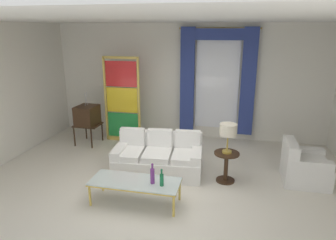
{
  "coord_description": "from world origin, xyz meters",
  "views": [
    {
      "loc": [
        1.26,
        -4.96,
        2.85
      ],
      "look_at": [
        -0.06,
        0.9,
        1.05
      ],
      "focal_mm": 32.65,
      "sensor_mm": 36.0,
      "label": 1
    }
  ],
  "objects": [
    {
      "name": "wall_rear",
      "position": [
        0.0,
        3.06,
        1.5
      ],
      "size": [
        8.0,
        0.12,
        3.0
      ],
      "primitive_type": "cube",
      "color": "white",
      "rests_on": "ground"
    },
    {
      "name": "ceiling_slab",
      "position": [
        0.0,
        0.8,
        3.02
      ],
      "size": [
        8.0,
        7.6,
        0.04
      ],
      "primitive_type": "cube",
      "color": "white"
    },
    {
      "name": "couch_white_long",
      "position": [
        -0.2,
        0.65,
        0.3
      ],
      "size": [
        1.83,
        1.07,
        0.86
      ],
      "color": "white",
      "rests_on": "ground"
    },
    {
      "name": "peacock_figurine",
      "position": [
        -1.25,
        1.89,
        0.22
      ],
      "size": [
        0.44,
        0.6,
        0.5
      ],
      "color": "beige",
      "rests_on": "ground"
    },
    {
      "name": "armchair_white",
      "position": [
        2.61,
        0.84,
        0.29
      ],
      "size": [
        0.82,
        0.82,
        0.8
      ],
      "color": "white",
      "rests_on": "ground"
    },
    {
      "name": "coffee_table",
      "position": [
        -0.28,
        -0.6,
        0.38
      ],
      "size": [
        1.51,
        0.59,
        0.41
      ],
      "color": "silver",
      "rests_on": "ground"
    },
    {
      "name": "round_side_table",
      "position": [
        1.17,
        0.52,
        0.36
      ],
      "size": [
        0.48,
        0.48,
        0.59
      ],
      "color": "#382314",
      "rests_on": "ground"
    },
    {
      "name": "stained_glass_divider",
      "position": [
        -1.56,
        2.21,
        1.06
      ],
      "size": [
        0.95,
        0.05,
        2.2
      ],
      "color": "gold",
      "rests_on": "ground"
    },
    {
      "name": "wall_left",
      "position": [
        -3.66,
        0.6,
        1.5
      ],
      "size": [
        0.12,
        7.0,
        3.0
      ],
      "primitive_type": "cube",
      "color": "white",
      "rests_on": "ground"
    },
    {
      "name": "vintage_tv",
      "position": [
        -2.37,
        1.83,
        0.73
      ],
      "size": [
        0.62,
        0.62,
        1.35
      ],
      "color": "#382314",
      "rests_on": "ground"
    },
    {
      "name": "bottle_blue_decanter",
      "position": [
        0.19,
        -0.66,
        0.53
      ],
      "size": [
        0.06,
        0.06,
        0.3
      ],
      "color": "#196B3D",
      "rests_on": "coffee_table"
    },
    {
      "name": "ground_plane",
      "position": [
        0.0,
        0.0,
        0.0
      ],
      "size": [
        16.0,
        16.0,
        0.0
      ],
      "primitive_type": "plane",
      "color": "silver"
    },
    {
      "name": "bottle_crystal_tall",
      "position": [
        0.02,
        -0.61,
        0.55
      ],
      "size": [
        0.07,
        0.07,
        0.35
      ],
      "color": "#753384",
      "rests_on": "coffee_table"
    },
    {
      "name": "table_lamp_brass",
      "position": [
        1.17,
        0.52,
        1.03
      ],
      "size": [
        0.32,
        0.32,
        0.57
      ],
      "color": "#B29338",
      "rests_on": "round_side_table"
    },
    {
      "name": "curtained_window",
      "position": [
        0.78,
        2.89,
        1.74
      ],
      "size": [
        2.0,
        0.17,
        2.7
      ],
      "color": "white",
      "rests_on": "ground"
    }
  ]
}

